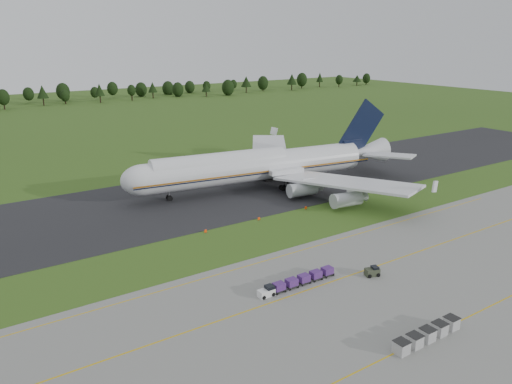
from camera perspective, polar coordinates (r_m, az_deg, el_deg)
ground at (r=94.22m, az=-1.35°, el=-5.45°), size 600.00×600.00×0.00m
apron at (r=70.94m, az=14.04°, el=-14.08°), size 300.00×52.00×0.06m
taxiway at (r=117.36m, az=-8.71°, el=-0.99°), size 300.00×40.00×0.08m
apron_markings at (r=75.06m, az=10.03°, el=-11.92°), size 300.00×30.20×0.01m
aircraft at (r=124.68m, az=0.66°, el=3.11°), size 74.29×71.48×20.78m
baggage_train at (r=77.31m, az=4.62°, el=-10.14°), size 14.01×1.49×1.43m
utility_cart at (r=82.33m, az=13.13°, el=-8.91°), size 2.49×1.91×1.21m
uld_row at (r=68.09m, az=19.00°, el=-15.14°), size 11.27×1.67×1.65m
edge_markers at (r=107.26m, az=3.12°, el=-2.44°), size 38.16×0.30×0.60m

